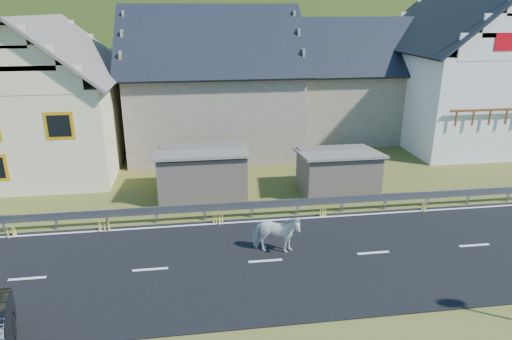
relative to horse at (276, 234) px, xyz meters
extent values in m
plane|color=#44491A|center=(-0.48, -0.56, -0.78)|extent=(160.00, 160.00, 0.00)
cube|color=black|center=(-0.48, -0.56, -0.76)|extent=(60.00, 7.00, 0.04)
cube|color=silver|center=(-0.48, -0.56, -0.74)|extent=(60.00, 6.60, 0.01)
cube|color=#93969B|center=(-0.48, 3.12, -0.20)|extent=(28.00, 0.08, 0.34)
cube|color=#93969B|center=(-10.48, 3.14, -0.43)|extent=(0.10, 0.06, 0.70)
cube|color=#93969B|center=(-8.48, 3.14, -0.43)|extent=(0.10, 0.06, 0.70)
cube|color=#93969B|center=(-6.48, 3.14, -0.43)|extent=(0.10, 0.06, 0.70)
cube|color=#93969B|center=(-4.48, 3.14, -0.43)|extent=(0.10, 0.06, 0.70)
cube|color=#93969B|center=(-2.48, 3.14, -0.43)|extent=(0.10, 0.06, 0.70)
cube|color=#93969B|center=(-0.48, 3.14, -0.43)|extent=(0.10, 0.06, 0.70)
cube|color=#93969B|center=(1.52, 3.14, -0.43)|extent=(0.10, 0.06, 0.70)
cube|color=#93969B|center=(3.52, 3.14, -0.43)|extent=(0.10, 0.06, 0.70)
cube|color=#93969B|center=(5.52, 3.14, -0.43)|extent=(0.10, 0.06, 0.70)
cube|color=#93969B|center=(7.52, 3.14, -0.43)|extent=(0.10, 0.06, 0.70)
cube|color=#93969B|center=(9.52, 3.14, -0.43)|extent=(0.10, 0.06, 0.70)
cube|color=#93969B|center=(11.52, 3.14, -0.43)|extent=(0.10, 0.06, 0.70)
cube|color=#66584D|center=(-2.48, 5.94, 0.32)|extent=(4.30, 3.30, 2.40)
cube|color=#66584D|center=(4.02, 5.44, 0.22)|extent=(3.80, 2.90, 2.20)
cube|color=beige|center=(-10.48, 11.44, 1.72)|extent=(7.00, 9.00, 5.00)
cube|color=#BF8208|center=(-8.88, 6.94, 2.62)|extent=(1.30, 0.12, 1.30)
cube|color=gray|center=(-12.48, 12.94, 5.78)|extent=(0.70, 0.70, 2.40)
cube|color=gray|center=(-1.48, 14.44, 1.72)|extent=(10.00, 9.00, 5.00)
cube|color=gray|center=(8.52, 16.44, 1.52)|extent=(9.00, 8.00, 4.60)
cube|color=silver|center=(14.52, 13.44, 2.22)|extent=(8.00, 10.00, 6.00)
cube|color=brown|center=(14.52, 8.19, 2.42)|extent=(6.80, 0.12, 0.12)
ellipsoid|color=#253A14|center=(4.52, 179.44, -20.78)|extent=(440.00, 280.00, 260.00)
imported|color=silver|center=(0.00, 0.00, 0.00)|extent=(1.22, 1.90, 1.49)
camera|label=1|loc=(-2.79, -14.51, 7.71)|focal=32.00mm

